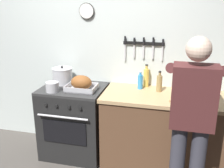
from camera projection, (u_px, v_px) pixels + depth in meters
wall_back at (98, 50)px, 3.42m from camera, size 6.00×0.13×2.60m
counter_block at (191, 134)px, 3.08m from camera, size 2.03×0.65×0.90m
stove at (74, 121)px, 3.41m from camera, size 0.76×0.67×0.90m
person_cook at (192, 116)px, 2.38m from camera, size 0.51×0.63×1.66m
roasting_pan at (81, 84)px, 3.14m from camera, size 0.35×0.26×0.18m
stock_pot at (62, 76)px, 3.38m from camera, size 0.25×0.25×0.23m
saucepan at (52, 87)px, 3.11m from camera, size 0.15×0.15×0.11m
cutting_board at (187, 99)px, 2.89m from camera, size 0.36×0.24×0.02m
bottle_hot_sauce at (176, 86)px, 3.06m from camera, size 0.05×0.05×0.21m
bottle_soy_sauce at (198, 86)px, 3.04m from camera, size 0.06×0.06×0.21m
bottle_vinegar at (159, 83)px, 3.10m from camera, size 0.06×0.06×0.25m
bottle_cooking_oil at (146, 77)px, 3.26m from camera, size 0.07×0.07×0.28m
bottle_dish_soap at (140, 81)px, 3.19m from camera, size 0.06×0.06×0.22m
bottle_olive_oil at (215, 86)px, 2.98m from camera, size 0.07×0.07×0.26m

